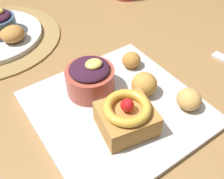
# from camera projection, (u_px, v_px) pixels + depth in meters

# --- Properties ---
(dining_table) EXTENTS (1.29, 1.01, 0.73)m
(dining_table) POSITION_uv_depth(u_px,v_px,m) (78.00, 92.00, 0.67)
(dining_table) COLOR olive
(dining_table) RESTS_ON ground_plane
(front_plate) EXTENTS (0.30, 0.30, 0.01)m
(front_plate) POSITION_uv_depth(u_px,v_px,m) (118.00, 108.00, 0.50)
(front_plate) COLOR silver
(front_plate) RESTS_ON dining_table
(cake_slice) EXTENTS (0.11, 0.10, 0.07)m
(cake_slice) POSITION_uv_depth(u_px,v_px,m) (127.00, 116.00, 0.44)
(cake_slice) COLOR #B77F3D
(cake_slice) RESTS_ON front_plate
(berry_ramekin) EXTENTS (0.10, 0.10, 0.08)m
(berry_ramekin) POSITION_uv_depth(u_px,v_px,m) (90.00, 78.00, 0.50)
(berry_ramekin) COLOR #B24C3D
(berry_ramekin) RESTS_ON front_plate
(fritter_front) EXTENTS (0.05, 0.05, 0.04)m
(fritter_front) POSITION_uv_depth(u_px,v_px,m) (189.00, 99.00, 0.48)
(fritter_front) COLOR tan
(fritter_front) RESTS_ON front_plate
(fritter_middle) EXTENTS (0.05, 0.05, 0.05)m
(fritter_middle) POSITION_uv_depth(u_px,v_px,m) (144.00, 84.00, 0.50)
(fritter_middle) COLOR gold
(fritter_middle) RESTS_ON front_plate
(fritter_back) EXTENTS (0.04, 0.04, 0.04)m
(fritter_back) POSITION_uv_depth(u_px,v_px,m) (131.00, 60.00, 0.57)
(fritter_back) COLOR #BC7F38
(fritter_back) RESTS_ON front_plate
(back_pastry) EXTENTS (0.06, 0.06, 0.04)m
(back_pastry) POSITION_uv_depth(u_px,v_px,m) (12.00, 34.00, 0.63)
(back_pastry) COLOR #B77F3D
(back_pastry) RESTS_ON back_plate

